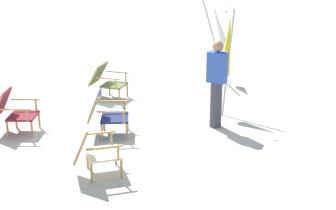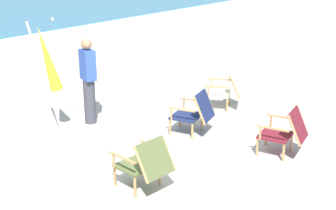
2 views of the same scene
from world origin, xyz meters
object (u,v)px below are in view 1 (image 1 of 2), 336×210
Objects in this scene: beach_chair_back_left at (106,112)px; person_near_chairs at (217,83)px; beach_chair_back_right at (13,110)px; umbrella_furled_white at (219,28)px; beach_chair_front_right at (107,80)px; umbrella_furled_yellow at (228,47)px; beach_chair_mid_center at (92,148)px.

person_near_chairs is (-0.83, 1.86, 0.41)m from beach_chair_back_left.
umbrella_furled_white is (-4.13, 3.19, 0.91)m from beach_chair_back_right.
umbrella_furled_white is (-1.86, 2.23, 0.91)m from beach_chair_front_right.
beach_chair_front_right is 0.39× the size of umbrella_furled_white.
beach_chair_front_right is at bearing 157.11° from beach_chair_back_right.
umbrella_furled_yellow is (-1.86, 3.61, 0.94)m from beach_chair_back_right.
beach_chair_front_right is at bearing -161.35° from beach_chair_back_left.
umbrella_furled_yellow reaches higher than person_near_chairs.
beach_chair_back_left is 0.40× the size of umbrella_furled_yellow.
beach_chair_back_left is 0.51× the size of person_near_chairs.
beach_chair_mid_center is 1.08× the size of beach_chair_back_left.
umbrella_furled_white is at bearing 129.77° from beach_chair_front_right.
umbrella_furled_yellow is (0.42, 2.65, 0.94)m from beach_chair_front_right.
beach_chair_front_right is 3.69m from beach_chair_mid_center.
person_near_chairs is (1.21, 2.54, 0.42)m from beach_chair_front_right.
umbrella_furled_yellow is at bearing 117.22° from beach_chair_back_right.
beach_chair_back_right is 0.39× the size of umbrella_furled_yellow.
umbrella_furled_white reaches higher than beach_chair_back_right.
beach_chair_back_right is 1.02× the size of beach_chair_front_right.
beach_chair_mid_center is at bearing 16.00° from beach_chair_front_right.
beach_chair_front_right is 2.15m from beach_chair_back_left.
beach_chair_back_left is (-0.23, 1.65, 0.00)m from beach_chair_back_right.
umbrella_furled_yellow is at bearing 152.42° from beach_chair_mid_center.
beach_chair_back_left is (-1.50, -0.33, 0.00)m from beach_chair_mid_center.
beach_chair_back_right reaches higher than beach_chair_front_right.
beach_chair_front_right is at bearing -164.00° from beach_chair_mid_center.
beach_chair_mid_center is 3.65m from umbrella_furled_yellow.
beach_chair_front_right is 0.38× the size of umbrella_furled_yellow.
beach_chair_back_right is 0.40× the size of umbrella_furled_white.
person_near_chairs is at bearing 5.78° from umbrella_furled_white.
umbrella_furled_yellow is (-1.62, 1.96, 0.93)m from beach_chair_back_left.
beach_chair_mid_center is 0.44× the size of umbrella_furled_white.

